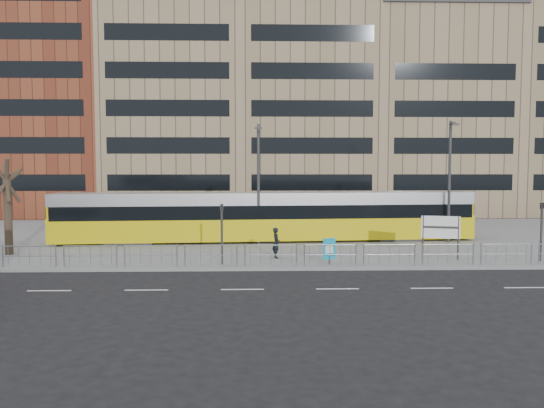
{
  "coord_description": "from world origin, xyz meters",
  "views": [
    {
      "loc": [
        -1.37,
        -25.86,
        5.12
      ],
      "look_at": [
        -0.49,
        6.0,
        2.89
      ],
      "focal_mm": 35.0,
      "sensor_mm": 36.0,
      "label": 1
    }
  ],
  "objects_px": {
    "pedestrian": "(276,243)",
    "ad_panel": "(329,249)",
    "station_sign": "(441,229)",
    "traffic_light_east": "(542,224)",
    "traffic_light_west": "(222,226)",
    "lamp_post_west": "(258,179)",
    "bare_tree": "(6,156)",
    "lamp_post_east": "(450,176)",
    "tram": "(267,217)"
  },
  "relations": [
    {
      "from": "station_sign",
      "to": "pedestrian",
      "type": "bearing_deg",
      "value": -168.19
    },
    {
      "from": "lamp_post_west",
      "to": "lamp_post_east",
      "type": "height_order",
      "value": "lamp_post_east"
    },
    {
      "from": "pedestrian",
      "to": "ad_panel",
      "type": "bearing_deg",
      "value": -138.45
    },
    {
      "from": "traffic_light_east",
      "to": "lamp_post_east",
      "type": "height_order",
      "value": "lamp_post_east"
    },
    {
      "from": "traffic_light_east",
      "to": "tram",
      "type": "bearing_deg",
      "value": 138.21
    },
    {
      "from": "tram",
      "to": "station_sign",
      "type": "distance_m",
      "value": 11.7
    },
    {
      "from": "lamp_post_west",
      "to": "lamp_post_east",
      "type": "distance_m",
      "value": 12.55
    },
    {
      "from": "bare_tree",
      "to": "tram",
      "type": "bearing_deg",
      "value": 18.65
    },
    {
      "from": "tram",
      "to": "station_sign",
      "type": "height_order",
      "value": "tram"
    },
    {
      "from": "pedestrian",
      "to": "lamp_post_west",
      "type": "distance_m",
      "value": 6.4
    },
    {
      "from": "station_sign",
      "to": "lamp_post_east",
      "type": "bearing_deg",
      "value": 81.48
    },
    {
      "from": "station_sign",
      "to": "traffic_light_west",
      "type": "distance_m",
      "value": 11.78
    },
    {
      "from": "tram",
      "to": "lamp_post_west",
      "type": "distance_m",
      "value": 2.94
    },
    {
      "from": "station_sign",
      "to": "ad_panel",
      "type": "xyz_separation_m",
      "value": [
        -6.23,
        -1.51,
        -0.83
      ]
    },
    {
      "from": "traffic_light_west",
      "to": "lamp_post_west",
      "type": "relative_size",
      "value": 0.4
    },
    {
      "from": "lamp_post_west",
      "to": "ad_panel",
      "type": "bearing_deg",
      "value": -64.05
    },
    {
      "from": "lamp_post_east",
      "to": "bare_tree",
      "type": "xyz_separation_m",
      "value": [
        -26.76,
        -4.06,
        1.2
      ]
    },
    {
      "from": "tram",
      "to": "traffic_light_west",
      "type": "distance_m",
      "value": 8.84
    },
    {
      "from": "station_sign",
      "to": "bare_tree",
      "type": "height_order",
      "value": "bare_tree"
    },
    {
      "from": "lamp_post_west",
      "to": "bare_tree",
      "type": "relative_size",
      "value": 1.02
    },
    {
      "from": "traffic_light_west",
      "to": "traffic_light_east",
      "type": "relative_size",
      "value": 1.0
    },
    {
      "from": "lamp_post_west",
      "to": "lamp_post_east",
      "type": "xyz_separation_m",
      "value": [
        12.54,
        0.38,
        0.15
      ]
    },
    {
      "from": "ad_panel",
      "to": "traffic_light_west",
      "type": "xyz_separation_m",
      "value": [
        -5.47,
        0.19,
        1.19
      ]
    },
    {
      "from": "ad_panel",
      "to": "lamp_post_west",
      "type": "distance_m",
      "value": 8.88
    },
    {
      "from": "pedestrian",
      "to": "bare_tree",
      "type": "xyz_separation_m",
      "value": [
        -15.17,
        1.67,
        4.72
      ]
    },
    {
      "from": "station_sign",
      "to": "traffic_light_east",
      "type": "relative_size",
      "value": 0.75
    },
    {
      "from": "traffic_light_west",
      "to": "bare_tree",
      "type": "relative_size",
      "value": 0.41
    },
    {
      "from": "pedestrian",
      "to": "traffic_light_east",
      "type": "relative_size",
      "value": 0.54
    },
    {
      "from": "lamp_post_east",
      "to": "traffic_light_west",
      "type": "bearing_deg",
      "value": -152.36
    },
    {
      "from": "tram",
      "to": "traffic_light_east",
      "type": "relative_size",
      "value": 9.01
    },
    {
      "from": "traffic_light_east",
      "to": "lamp_post_west",
      "type": "distance_m",
      "value": 16.47
    },
    {
      "from": "station_sign",
      "to": "lamp_post_west",
      "type": "bearing_deg",
      "value": 164.27
    },
    {
      "from": "ad_panel",
      "to": "traffic_light_west",
      "type": "relative_size",
      "value": 0.43
    },
    {
      "from": "pedestrian",
      "to": "bare_tree",
      "type": "bearing_deg",
      "value": 72.66
    },
    {
      "from": "ad_panel",
      "to": "traffic_light_east",
      "type": "height_order",
      "value": "traffic_light_east"
    },
    {
      "from": "pedestrian",
      "to": "bare_tree",
      "type": "relative_size",
      "value": 0.22
    },
    {
      "from": "tram",
      "to": "traffic_light_west",
      "type": "height_order",
      "value": "tram"
    },
    {
      "from": "pedestrian",
      "to": "traffic_light_west",
      "type": "bearing_deg",
      "value": 111.78
    },
    {
      "from": "bare_tree",
      "to": "station_sign",
      "type": "bearing_deg",
      "value": -5.17
    },
    {
      "from": "tram",
      "to": "station_sign",
      "type": "relative_size",
      "value": 11.99
    },
    {
      "from": "pedestrian",
      "to": "traffic_light_west",
      "type": "relative_size",
      "value": 0.54
    },
    {
      "from": "lamp_post_west",
      "to": "bare_tree",
      "type": "xyz_separation_m",
      "value": [
        -14.22,
        -3.68,
        1.35
      ]
    },
    {
      "from": "lamp_post_east",
      "to": "ad_panel",
      "type": "bearing_deg",
      "value": -139.17
    },
    {
      "from": "tram",
      "to": "pedestrian",
      "type": "relative_size",
      "value": 16.7
    },
    {
      "from": "traffic_light_west",
      "to": "lamp_post_east",
      "type": "height_order",
      "value": "lamp_post_east"
    },
    {
      "from": "pedestrian",
      "to": "traffic_light_east",
      "type": "height_order",
      "value": "traffic_light_east"
    },
    {
      "from": "station_sign",
      "to": "ad_panel",
      "type": "relative_size",
      "value": 1.73
    },
    {
      "from": "station_sign",
      "to": "traffic_light_east",
      "type": "height_order",
      "value": "traffic_light_east"
    },
    {
      "from": "lamp_post_east",
      "to": "bare_tree",
      "type": "distance_m",
      "value": 27.09
    },
    {
      "from": "pedestrian",
      "to": "bare_tree",
      "type": "height_order",
      "value": "bare_tree"
    }
  ]
}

